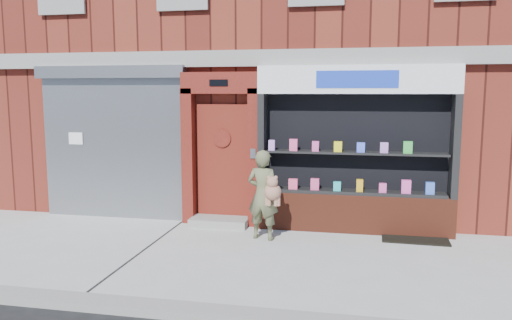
# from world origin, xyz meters

# --- Properties ---
(ground) EXTENTS (80.00, 80.00, 0.00)m
(ground) POSITION_xyz_m (0.00, 0.00, 0.00)
(ground) COLOR #9E9E99
(ground) RESTS_ON ground
(curb) EXTENTS (60.00, 0.30, 0.12)m
(curb) POSITION_xyz_m (0.00, -2.15, 0.06)
(curb) COLOR gray
(curb) RESTS_ON ground
(building) EXTENTS (12.00, 8.16, 8.00)m
(building) POSITION_xyz_m (-0.00, 5.99, 4.00)
(building) COLOR #591C14
(building) RESTS_ON ground
(shutter_bay) EXTENTS (3.10, 0.30, 3.04)m
(shutter_bay) POSITION_xyz_m (-3.00, 1.93, 1.72)
(shutter_bay) COLOR gray
(shutter_bay) RESTS_ON ground
(red_door_bay) EXTENTS (1.52, 0.58, 2.90)m
(red_door_bay) POSITION_xyz_m (-0.75, 1.86, 1.46)
(red_door_bay) COLOR #4C120D
(red_door_bay) RESTS_ON ground
(pharmacy_bay) EXTENTS (3.50, 0.41, 3.00)m
(pharmacy_bay) POSITION_xyz_m (1.75, 1.81, 1.37)
(pharmacy_bay) COLOR maroon
(pharmacy_bay) RESTS_ON ground
(woman) EXTENTS (0.65, 0.51, 1.56)m
(woman) POSITION_xyz_m (0.24, 0.99, 0.79)
(woman) COLOR #5C603F
(woman) RESTS_ON ground
(doormat) EXTENTS (1.14, 0.82, 0.03)m
(doormat) POSITION_xyz_m (2.81, 1.55, 0.01)
(doormat) COLOR black
(doormat) RESTS_ON ground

